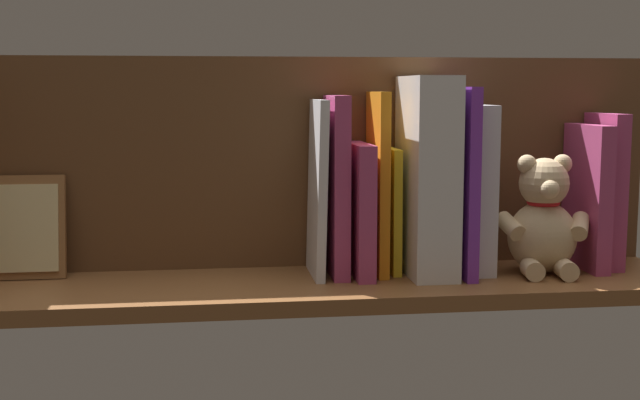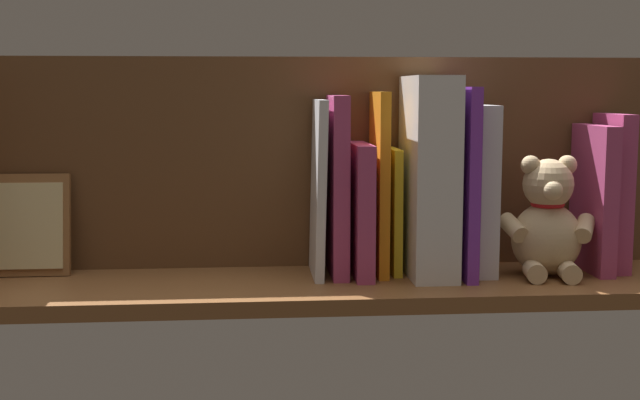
# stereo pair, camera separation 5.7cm
# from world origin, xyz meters

# --- Properties ---
(ground_plane) EXTENTS (1.05, 0.24, 0.02)m
(ground_plane) POSITION_xyz_m (0.00, 0.00, -0.01)
(ground_plane) COLOR brown
(shelf_back_panel) EXTENTS (1.05, 0.02, 0.31)m
(shelf_back_panel) POSITION_xyz_m (0.00, -0.10, 0.16)
(shelf_back_panel) COLOR brown
(shelf_back_panel) RESTS_ON ground_plane
(book_0) EXTENTS (0.02, 0.11, 0.23)m
(book_0) POSITION_xyz_m (-0.44, -0.03, 0.12)
(book_0) COLOR #B23F72
(book_0) RESTS_ON ground_plane
(book_1) EXTENTS (0.02, 0.13, 0.21)m
(book_1) POSITION_xyz_m (-0.41, -0.02, 0.11)
(book_1) COLOR #B23F72
(book_1) RESTS_ON ground_plane
(teddy_bear) EXTENTS (0.14, 0.12, 0.17)m
(teddy_bear) POSITION_xyz_m (-0.33, 0.00, 0.08)
(teddy_bear) COLOR #D1B284
(teddy_bear) RESTS_ON ground_plane
(book_2) EXTENTS (0.03, 0.12, 0.24)m
(book_2) POSITION_xyz_m (-0.24, -0.03, 0.12)
(book_2) COLOR silver
(book_2) RESTS_ON ground_plane
(book_3) EXTENTS (0.02, 0.15, 0.27)m
(book_3) POSITION_xyz_m (-0.21, -0.01, 0.13)
(book_3) COLOR purple
(book_3) RESTS_ON ground_plane
(dictionary_thick_white) EXTENTS (0.06, 0.14, 0.29)m
(dictionary_thick_white) POSITION_xyz_m (-0.16, -0.01, 0.14)
(dictionary_thick_white) COLOR silver
(dictionary_thick_white) RESTS_ON ground_plane
(book_4) EXTENTS (0.01, 0.09, 0.18)m
(book_4) POSITION_xyz_m (-0.11, -0.04, 0.09)
(book_4) COLOR yellow
(book_4) RESTS_ON ground_plane
(book_5) EXTENTS (0.02, 0.11, 0.26)m
(book_5) POSITION_xyz_m (-0.09, -0.03, 0.13)
(book_5) COLOR orange
(book_5) RESTS_ON ground_plane
(book_6) EXTENTS (0.02, 0.13, 0.19)m
(book_6) POSITION_xyz_m (-0.06, -0.02, 0.10)
(book_6) COLOR #B23F72
(book_6) RESTS_ON ground_plane
(book_7) EXTENTS (0.02, 0.12, 0.26)m
(book_7) POSITION_xyz_m (-0.03, -0.03, 0.13)
(book_7) COLOR #B23F72
(book_7) RESTS_ON ground_plane
(book_8) EXTENTS (0.02, 0.12, 0.25)m
(book_8) POSITION_xyz_m (-0.00, -0.03, 0.13)
(book_8) COLOR silver
(book_8) RESTS_ON ground_plane
(picture_frame_leaning) EXTENTS (0.11, 0.04, 0.15)m
(picture_frame_leaning) POSITION_xyz_m (0.41, -0.06, 0.07)
(picture_frame_leaning) COLOR brown
(picture_frame_leaning) RESTS_ON ground_plane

